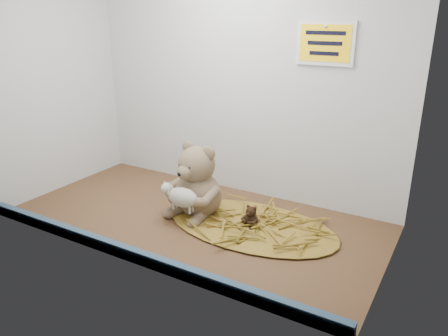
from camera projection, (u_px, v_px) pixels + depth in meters
The scene contains 8 objects.
alcove_shell at pixel (207, 77), 134.51cm from camera, with size 120.40×60.20×90.40cm.
front_rail at pixel (135, 255), 118.53cm from camera, with size 119.28×2.20×3.60cm, color #344B65.
straw_bed at pixel (251, 225), 137.83cm from camera, with size 56.95×33.07×1.10cm, color olive.
main_teddy at pixel (198, 180), 142.64cm from camera, with size 19.78×20.88×24.53cm, color #7B5F4B, non-canonical shape.
toy_lamb at pixel (183, 197), 136.52cm from camera, with size 13.64×8.33×8.82cm, color beige, non-canonical shape.
mini_teddy_tan at pixel (252, 213), 137.41cm from camera, with size 5.08×5.37×6.31cm, color brown, non-canonical shape.
mini_teddy_brown at pixel (251, 215), 135.65cm from camera, with size 5.41×5.71×6.70cm, color black, non-canonical shape.
wall_sign at pixel (325, 43), 133.41cm from camera, with size 16.00×1.20×11.00cm, color yellow.
Camera 1 is at (73.22, -105.76, 64.37)cm, focal length 35.00 mm.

